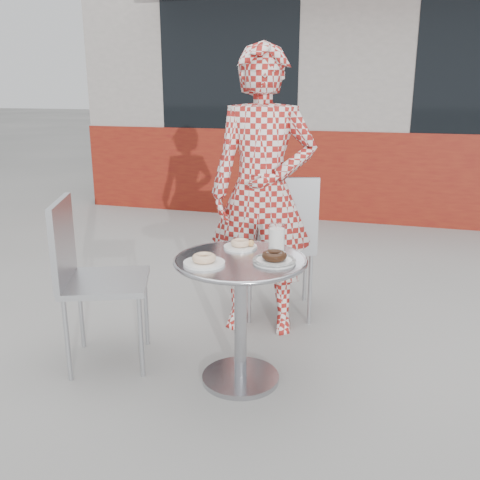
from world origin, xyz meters
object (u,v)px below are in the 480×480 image
(chair_far, at_px, (279,271))
(milk_cup, at_px, (277,238))
(plate_near, at_px, (204,260))
(seated_person, at_px, (263,193))
(chair_left, at_px, (106,314))
(plate_checker, at_px, (274,259))
(plate_far, at_px, (241,245))
(bistro_table, at_px, (241,290))

(chair_far, bearing_deg, milk_cup, 86.62)
(plate_near, bearing_deg, seated_person, 84.36)
(chair_far, bearing_deg, chair_left, 36.41)
(milk_cup, bearing_deg, plate_near, -130.00)
(milk_cup, bearing_deg, plate_checker, -80.17)
(plate_checker, bearing_deg, seated_person, 108.90)
(plate_near, height_order, plate_checker, plate_checker)
(chair_left, distance_m, plate_far, 0.84)
(plate_near, bearing_deg, chair_left, 169.37)
(chair_left, bearing_deg, seated_person, -67.80)
(seated_person, distance_m, plate_far, 0.52)
(plate_far, relative_size, milk_cup, 1.28)
(bistro_table, height_order, chair_left, chair_left)
(plate_far, bearing_deg, seated_person, 91.43)
(plate_near, bearing_deg, milk_cup, 50.00)
(seated_person, xyz_separation_m, plate_checker, (0.23, -0.68, -0.18))
(bistro_table, distance_m, milk_cup, 0.33)
(bistro_table, xyz_separation_m, chair_left, (-0.76, -0.01, -0.22))
(bistro_table, relative_size, seated_person, 0.39)
(plate_near, bearing_deg, chair_far, 82.70)
(chair_left, bearing_deg, milk_cup, -98.84)
(chair_left, bearing_deg, plate_far, -97.36)
(bistro_table, distance_m, plate_far, 0.25)
(plate_near, distance_m, plate_checker, 0.33)
(seated_person, height_order, plate_near, seated_person)
(chair_left, relative_size, seated_person, 0.53)
(bistro_table, xyz_separation_m, plate_far, (-0.05, 0.17, 0.18))
(plate_near, bearing_deg, plate_far, 73.29)
(plate_far, bearing_deg, plate_near, -106.71)
(chair_far, bearing_deg, bistro_table, 75.90)
(plate_checker, bearing_deg, plate_near, -158.63)
(bistro_table, distance_m, plate_checker, 0.25)
(plate_far, bearing_deg, plate_checker, -39.71)
(plate_near, relative_size, milk_cup, 1.46)
(bistro_table, bearing_deg, plate_checker, -2.88)
(bistro_table, height_order, milk_cup, milk_cup)
(chair_left, xyz_separation_m, plate_near, (0.62, -0.12, 0.40))
(bistro_table, distance_m, plate_near, 0.26)
(bistro_table, distance_m, seated_person, 0.76)
(plate_near, distance_m, milk_cup, 0.43)
(chair_far, xyz_separation_m, plate_near, (-0.13, -1.04, 0.39))
(bistro_table, relative_size, plate_near, 3.38)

